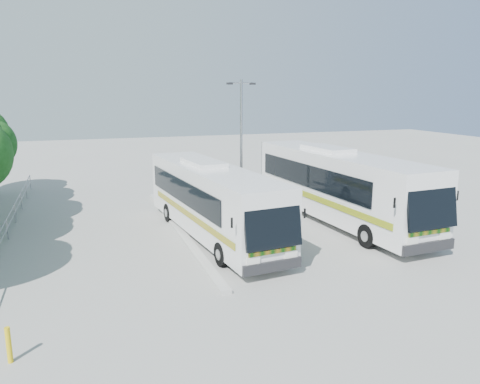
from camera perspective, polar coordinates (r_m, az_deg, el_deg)
name	(u,v)px	position (r m, az deg, el deg)	size (l,w,h in m)	color
ground	(235,237)	(22.00, -0.60, -5.47)	(100.00, 100.00, 0.00)	gray
kerb_divider	(178,228)	(23.26, -7.58, -4.40)	(0.40, 16.00, 0.15)	#B2B2AD
railing	(9,219)	(24.84, -26.29, -2.92)	(0.06, 22.00, 1.00)	gray
coach_main	(212,199)	(21.64, -3.49, -0.86)	(3.65, 12.00, 3.28)	silver
coach_adjacent	(338,184)	(24.63, 11.82, 0.92)	(3.51, 13.13, 3.60)	silver
lamppost	(241,139)	(26.34, 0.16, 6.43)	(1.78, 0.52, 7.31)	gray
bollard	(9,345)	(13.55, -26.35, -16.37)	(0.13, 0.13, 0.95)	gold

